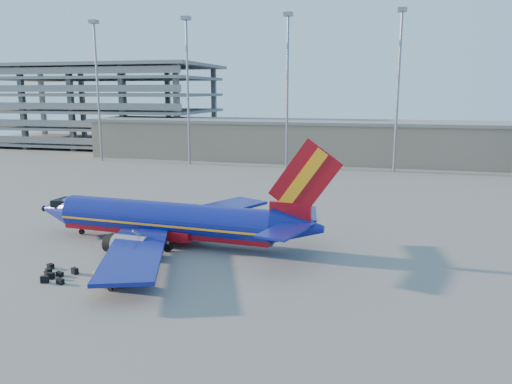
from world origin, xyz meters
TOP-DOWN VIEW (x-y plane):
  - ground at (0.00, 0.00)m, footprint 220.00×220.00m
  - terminal_building at (10.00, 58.00)m, footprint 122.00×16.00m
  - parking_garage at (-62.00, 74.05)m, footprint 62.00×32.00m
  - light_mast_row at (5.00, 46.00)m, footprint 101.60×1.60m
  - aircraft_main at (-6.02, -5.01)m, footprint 31.32×30.07m
  - baggage_tug at (-6.40, -16.25)m, footprint 2.28×1.75m
  - luggage_pile at (-11.58, -15.52)m, footprint 3.55×3.37m

SIDE VIEW (x-z plane):
  - ground at x=0.00m, z-range 0.00..0.00m
  - luggage_pile at x=-11.58m, z-range -0.04..0.50m
  - baggage_tug at x=-6.40m, z-range 0.03..1.48m
  - aircraft_main at x=-6.02m, z-range -3.04..7.56m
  - terminal_building at x=10.00m, z-range 0.07..8.57m
  - parking_garage at x=-62.00m, z-range 1.03..22.43m
  - light_mast_row at x=5.00m, z-range 3.23..31.88m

